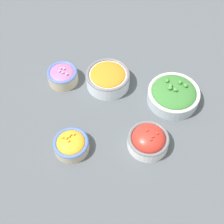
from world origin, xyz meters
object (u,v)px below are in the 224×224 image
at_px(bowl_carrots, 108,78).
at_px(bowl_cherry_tomatoes, 148,140).
at_px(bowl_red_onion, 63,75).
at_px(bowl_squash, 71,144).
at_px(bowl_broccoli, 174,94).

relative_size(bowl_carrots, bowl_cherry_tomatoes, 1.20).
xyz_separation_m(bowl_carrots, bowl_red_onion, (0.17, 0.03, -0.00)).
relative_size(bowl_squash, bowl_broccoli, 0.62).
bearing_deg(bowl_red_onion, bowl_cherry_tomatoes, 153.34).
xyz_separation_m(bowl_carrots, bowl_broccoli, (-0.24, 0.01, -0.00)).
bearing_deg(bowl_cherry_tomatoes, bowl_carrots, -47.13).
bearing_deg(bowl_broccoli, bowl_cherry_tomatoes, 77.04).
distance_m(bowl_broccoli, bowl_red_onion, 0.41).
height_order(bowl_broccoli, bowl_red_onion, bowl_broccoli).
height_order(bowl_squash, bowl_broccoli, bowl_broccoli).
bearing_deg(bowl_squash, bowl_red_onion, -63.68).
height_order(bowl_carrots, bowl_red_onion, bowl_carrots).
distance_m(bowl_carrots, bowl_cherry_tomatoes, 0.29).
relative_size(bowl_cherry_tomatoes, bowl_squash, 1.17).
height_order(bowl_carrots, bowl_squash, bowl_carrots).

